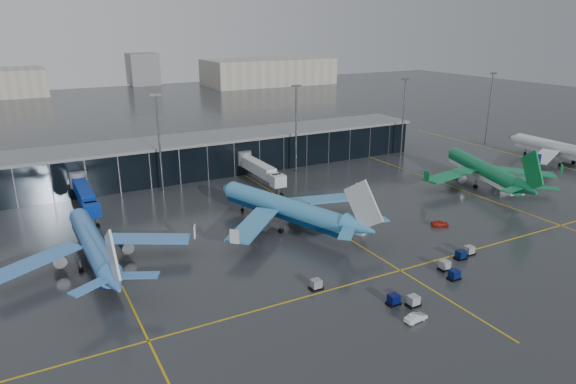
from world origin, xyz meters
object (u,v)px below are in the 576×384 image
mobile_airstair (359,230)px  airliner_ba (564,142)px  airliner_aer_lingus (485,161)px  service_van_white (416,317)px  airliner_klm_near (283,196)px  airliner_arkefly (92,232)px  service_van_red (440,223)px  baggage_carts (424,275)px

mobile_airstair → airliner_ba: bearing=-13.2°
airliner_aer_lingus → service_van_white: (-61.89, -42.99, -6.30)m
airliner_klm_near → mobile_airstair: bearing=-60.6°
airliner_arkefly → airliner_klm_near: airliner_klm_near is taller
airliner_ba → service_van_red: (-71.62, -21.13, -6.35)m
airliner_arkefly → mobile_airstair: bearing=-13.7°
airliner_aer_lingus → airliner_klm_near: bearing=-160.6°
airliner_aer_lingus → service_van_red: (-31.60, -16.76, -6.29)m
airliner_aer_lingus → airliner_arkefly: bearing=-160.8°
airliner_ba → service_van_white: size_ratio=11.98×
airliner_arkefly → service_van_red: (69.00, -16.35, -5.75)m
baggage_carts → service_van_red: size_ratio=9.34×
airliner_klm_near → mobile_airstair: airliner_klm_near is taller
baggage_carts → service_van_white: (-10.33, -9.52, -0.13)m
airliner_arkefly → baggage_carts: 59.41m
airliner_klm_near → service_van_red: 34.69m
airliner_ba → airliner_aer_lingus: bearing=-172.2°
airliner_klm_near → service_van_red: bearing=-47.1°
mobile_airstair → service_van_white: bearing=-134.8°
airliner_aer_lingus → airliner_ba: (40.02, 4.37, 0.06)m
service_van_red → service_van_white: size_ratio=0.98×
airliner_aer_lingus → service_van_red: airliner_aer_lingus is taller
airliner_aer_lingus → service_van_red: bearing=-133.1°
service_van_red → mobile_airstair: bearing=101.0°
airliner_arkefly → baggage_carts: (49.04, -33.06, -5.63)m
baggage_carts → airliner_arkefly: bearing=146.0°
airliner_aer_lingus → baggage_carts: airliner_aer_lingus is taller
airliner_klm_near → mobile_airstair: size_ratio=11.96×
airliner_aer_lingus → airliner_ba: 40.26m
service_van_red → airliner_aer_lingus: bearing=-34.3°
baggage_carts → mobile_airstair: size_ratio=9.17×
airliner_ba → mobile_airstair: airliner_ba is taller
airliner_arkefly → airliner_aer_lingus: (100.61, 0.41, 0.54)m
airliner_klm_near → service_van_white: airliner_klm_near is taller
baggage_carts → service_van_white: size_ratio=9.20×
airliner_klm_near → airliner_aer_lingus: (61.56, 0.46, -0.07)m
mobile_airstair → airliner_klm_near: bearing=114.8°
airliner_ba → airliner_klm_near: bearing=-175.7°
service_van_red → service_van_white: (-30.29, -26.23, -0.01)m
baggage_carts → service_van_red: bearing=39.9°
airliner_ba → mobile_airstair: bearing=-168.4°
airliner_arkefly → service_van_red: airliner_arkefly is taller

